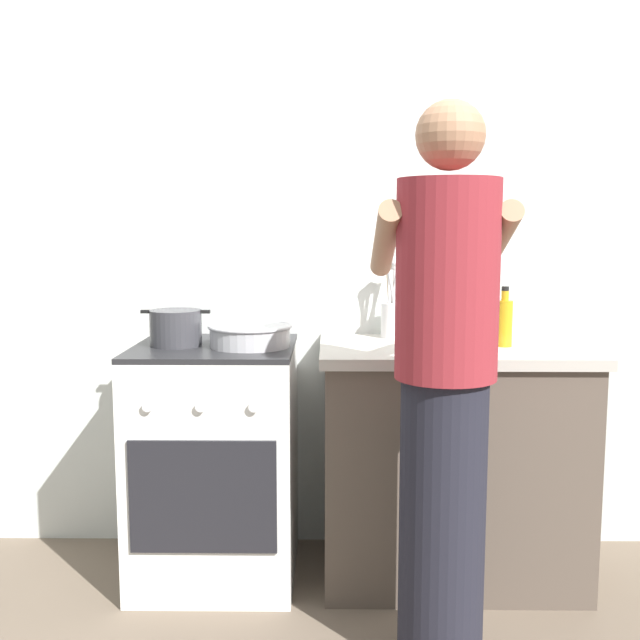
{
  "coord_description": "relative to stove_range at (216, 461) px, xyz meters",
  "views": [
    {
      "loc": [
        0.08,
        -2.57,
        1.34
      ],
      "look_at": [
        0.05,
        0.12,
        1.0
      ],
      "focal_mm": 41.14,
      "sensor_mm": 36.0,
      "label": 1
    }
  ],
  "objects": [
    {
      "name": "ground",
      "position": [
        0.35,
        -0.15,
        -0.45
      ],
      "size": [
        6.0,
        6.0,
        0.0
      ],
      "primitive_type": "plane",
      "color": "#6B5B4C"
    },
    {
      "name": "countertop",
      "position": [
        0.9,
        0.0,
        0.0
      ],
      "size": [
        1.0,
        0.6,
        0.9
      ],
      "color": "brown",
      "rests_on": "ground"
    },
    {
      "name": "oil_bottle",
      "position": [
        1.09,
        -0.01,
        0.54
      ],
      "size": [
        0.06,
        0.06,
        0.22
      ],
      "color": "gold",
      "rests_on": "countertop"
    },
    {
      "name": "pot",
      "position": [
        -0.14,
        -0.01,
        0.52
      ],
      "size": [
        0.26,
        0.19,
        0.13
      ],
      "color": "#38383D",
      "rests_on": "stove_range"
    },
    {
      "name": "spice_bottle",
      "position": [
        0.87,
        0.01,
        0.49
      ],
      "size": [
        0.04,
        0.04,
        0.09
      ],
      "color": "silver",
      "rests_on": "countertop"
    },
    {
      "name": "back_wall",
      "position": [
        0.55,
        0.35,
        0.8
      ],
      "size": [
        3.2,
        0.1,
        2.5
      ],
      "color": "silver",
      "rests_on": "ground"
    },
    {
      "name": "stove_range",
      "position": [
        0.0,
        0.0,
        0.0
      ],
      "size": [
        0.6,
        0.62,
        0.9
      ],
      "color": "white",
      "rests_on": "ground"
    },
    {
      "name": "utensil_crock",
      "position": [
        0.69,
        0.2,
        0.55
      ],
      "size": [
        0.1,
        0.1,
        0.33
      ],
      "color": "silver",
      "rests_on": "countertop"
    },
    {
      "name": "person",
      "position": [
        0.78,
        -0.59,
        0.41
      ],
      "size": [
        0.41,
        0.5,
        1.7
      ],
      "color": "black",
      "rests_on": "ground"
    },
    {
      "name": "mixing_bowl",
      "position": [
        0.14,
        -0.03,
        0.5
      ],
      "size": [
        0.31,
        0.31,
        0.08
      ],
      "color": "#B7B7BC",
      "rests_on": "stove_range"
    }
  ]
}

